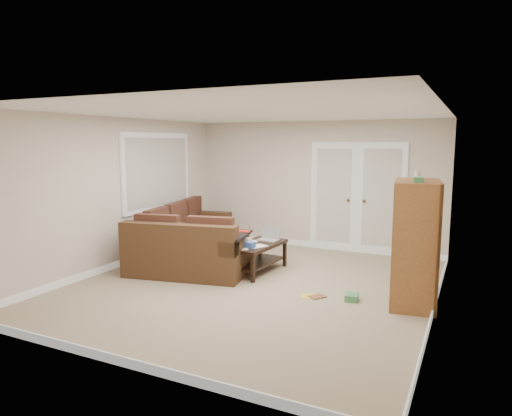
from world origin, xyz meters
The scene contains 17 objects.
floor centered at (0.00, 0.00, 0.00)m, with size 5.50×5.50×0.00m, color tan.
ceiling centered at (0.00, 0.00, 2.50)m, with size 5.00×5.50×0.02m, color white.
wall_left centered at (-2.50, 0.00, 1.25)m, with size 0.02×5.50×2.50m, color beige.
wall_right centered at (2.50, 0.00, 1.25)m, with size 0.02×5.50×2.50m, color beige.
wall_back centered at (0.00, 2.75, 1.25)m, with size 5.00×0.02×2.50m, color beige.
wall_front centered at (0.00, -2.75, 1.25)m, with size 5.00×0.02×2.50m, color beige.
baseboards centered at (0.00, 0.00, 0.05)m, with size 5.00×5.50×0.10m, color silver, non-canonical shape.
french_doors centered at (0.85, 2.71, 1.04)m, with size 1.80×0.05×2.13m.
window_left centered at (-2.46, 1.00, 1.55)m, with size 0.05×1.92×1.42m.
sectional_sofa centered at (-1.59, 0.65, 0.34)m, with size 2.40×2.96×0.88m.
coffee_table centered at (-0.26, 0.68, 0.26)m, with size 0.66×1.19×0.78m.
tv_armoire centered at (2.20, 0.26, 0.81)m, with size 0.68×1.07×1.73m.
side_cabinet centered at (2.20, 0.10, 0.34)m, with size 0.46×0.46×0.94m.
space_heater centered at (1.91, 2.17, 0.16)m, with size 0.13×0.10×0.31m, color silver.
floor_magazine centered at (0.93, -0.09, 0.00)m, with size 0.26×0.21×0.01m, color yellow.
floor_greenbox centered at (1.46, 0.00, 0.04)m, with size 0.16×0.22×0.09m, color #3F8B50.
floor_book centered at (0.95, -0.04, 0.01)m, with size 0.16×0.22×0.02m, color brown.
Camera 1 is at (2.86, -5.82, 2.09)m, focal length 32.00 mm.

